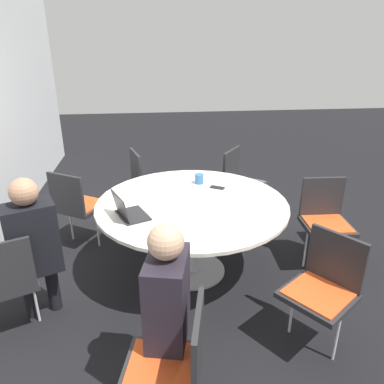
% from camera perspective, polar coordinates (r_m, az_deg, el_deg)
% --- Properties ---
extents(ground_plane, '(16.00, 16.00, 0.00)m').
position_cam_1_polar(ground_plane, '(3.72, 0.00, -11.88)').
color(ground_plane, black).
extents(conference_table, '(1.72, 1.72, 0.73)m').
position_cam_1_polar(conference_table, '(3.40, 0.00, -3.21)').
color(conference_table, '#B7B7BC').
rests_on(conference_table, ground_plane).
extents(chair_0, '(0.56, 0.57, 0.86)m').
position_cam_1_polar(chair_0, '(3.05, -26.81, -11.64)').
color(chair_0, '#262628').
rests_on(chair_0, ground_plane).
extents(chair_1, '(0.52, 0.50, 0.86)m').
position_cam_1_polar(chair_1, '(2.18, -2.80, -24.61)').
color(chair_1, '#262628').
rests_on(chair_1, ground_plane).
extents(chair_2, '(0.60, 0.60, 0.86)m').
position_cam_1_polar(chair_2, '(2.85, 19.47, -13.00)').
color(chair_2, '#262628').
rests_on(chair_2, ground_plane).
extents(chair_3, '(0.44, 0.46, 0.86)m').
position_cam_1_polar(chair_3, '(3.81, 19.65, -3.46)').
color(chair_3, '#262628').
rests_on(chair_3, ground_plane).
extents(chair_4, '(0.60, 0.60, 0.86)m').
position_cam_1_polar(chair_4, '(4.54, 7.41, 1.99)').
color(chair_4, '#262628').
rests_on(chair_4, ground_plane).
extents(chair_5, '(0.54, 0.53, 0.86)m').
position_cam_1_polar(chair_5, '(4.55, -6.91, 2.08)').
color(chair_5, '#262628').
rests_on(chair_5, ground_plane).
extents(chair_6, '(0.59, 0.59, 0.86)m').
position_cam_1_polar(chair_6, '(4.06, -17.19, -1.49)').
color(chair_6, '#262628').
rests_on(chair_6, ground_plane).
extents(person_0, '(0.35, 0.42, 1.21)m').
position_cam_1_polar(person_0, '(3.03, -23.09, -6.90)').
color(person_0, black).
rests_on(person_0, ground_plane).
extents(person_1, '(0.40, 0.31, 1.21)m').
position_cam_1_polar(person_1, '(2.23, -4.14, -16.51)').
color(person_1, '#231E28').
rests_on(person_1, ground_plane).
extents(laptop, '(0.37, 0.33, 0.21)m').
position_cam_1_polar(laptop, '(3.11, -9.78, -2.90)').
color(laptop, '#232326').
rests_on(laptop, conference_table).
extents(coffee_cup, '(0.09, 0.09, 0.10)m').
position_cam_1_polar(coffee_cup, '(3.76, 1.10, 2.02)').
color(coffee_cup, '#33669E').
rests_on(coffee_cup, conference_table).
extents(cell_phone, '(0.13, 0.16, 0.01)m').
position_cam_1_polar(cell_phone, '(3.67, 3.87, 0.68)').
color(cell_phone, black).
rests_on(cell_phone, conference_table).
extents(handbag, '(0.36, 0.16, 0.28)m').
position_cam_1_polar(handbag, '(4.33, 19.60, -5.82)').
color(handbag, '#661E56').
rests_on(handbag, ground_plane).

